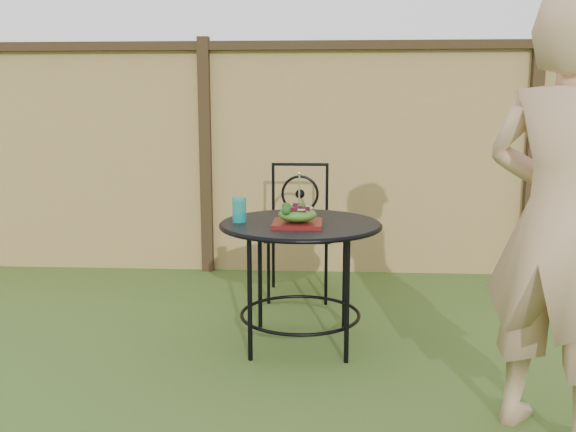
% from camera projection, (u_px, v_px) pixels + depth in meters
% --- Properties ---
extents(ground, '(60.00, 60.00, 0.00)m').
position_uv_depth(ground, '(387.00, 387.00, 3.19)').
color(ground, '#254616').
rests_on(ground, ground).
extents(fence, '(8.00, 0.12, 1.90)m').
position_uv_depth(fence, '(366.00, 158.00, 5.18)').
color(fence, tan).
rests_on(fence, ground).
extents(patio_table, '(0.92, 0.92, 0.72)m').
position_uv_depth(patio_table, '(300.00, 246.00, 3.65)').
color(patio_table, black).
rests_on(patio_table, ground).
extents(patio_chair, '(0.46, 0.46, 0.95)m').
position_uv_depth(patio_chair, '(299.00, 226.00, 4.65)').
color(patio_chair, black).
rests_on(patio_chair, ground).
extents(diner, '(0.78, 0.78, 1.82)m').
position_uv_depth(diner, '(561.00, 224.00, 2.58)').
color(diner, tan).
rests_on(diner, ground).
extents(salad_plate, '(0.27, 0.27, 0.02)m').
position_uv_depth(salad_plate, '(297.00, 224.00, 3.52)').
color(salad_plate, '#3D080C').
rests_on(salad_plate, patio_table).
extents(salad, '(0.21, 0.21, 0.08)m').
position_uv_depth(salad, '(297.00, 214.00, 3.51)').
color(salad, '#235614').
rests_on(salad, salad_plate).
extents(fork, '(0.01, 0.01, 0.18)m').
position_uv_depth(fork, '(299.00, 191.00, 3.49)').
color(fork, silver).
rests_on(fork, salad).
extents(drinking_glass, '(0.08, 0.08, 0.14)m').
position_uv_depth(drinking_glass, '(239.00, 210.00, 3.63)').
color(drinking_glass, '#0B877F').
rests_on(drinking_glass, patio_table).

